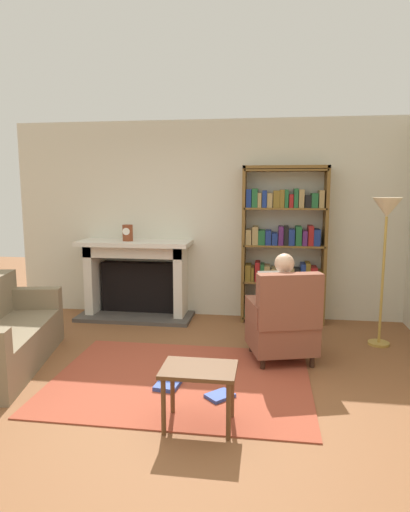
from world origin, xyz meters
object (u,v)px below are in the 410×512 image
mantel_clock (128,233)px  armchair_reading (283,322)px  seated_reader (280,301)px  floor_lamp (386,221)px  fireplace (137,276)px  bookshelf (283,248)px  side_table (199,377)px

mantel_clock → armchair_reading: size_ratio=0.23×
seated_reader → floor_lamp: (1.15, 0.56, 0.81)m
fireplace → floor_lamp: floor_lamp is taller
mantel_clock → armchair_reading: bearing=-32.4°
bookshelf → side_table: (-0.69, -2.81, -0.61)m
bookshelf → seated_reader: 1.39m
mantel_clock → bookshelf: (2.09, 0.14, -0.18)m
mantel_clock → bookshelf: size_ratio=0.11×
mantel_clock → bookshelf: 2.10m
mantel_clock → floor_lamp: 3.25m
bookshelf → side_table: 2.95m
side_table → floor_lamp: floor_lamp is taller
mantel_clock → side_table: size_ratio=0.39×
mantel_clock → side_table: mantel_clock is taller
fireplace → side_table: size_ratio=2.81×
fireplace → seated_reader: size_ratio=1.38×
side_table → fireplace: bearing=115.3°
floor_lamp → armchair_reading: bearing=-148.8°
side_table → floor_lamp: bearing=48.9°
fireplace → seated_reader: (1.94, -1.30, 0.05)m
fireplace → bookshelf: size_ratio=0.76×
side_table → floor_lamp: 2.90m
side_table → seated_reader: bearing=66.8°
fireplace → bookshelf: bookshelf is taller
armchair_reading → mantel_clock: bearing=-48.1°
bookshelf → side_table: bookshelf is taller
fireplace → seated_reader: 2.34m
fireplace → bookshelf: bearing=0.9°
armchair_reading → floor_lamp: size_ratio=0.57×
bookshelf → seated_reader: (-0.06, -1.33, -0.39)m
mantel_clock → fireplace: bearing=49.7°
armchair_reading → seated_reader: seated_reader is taller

